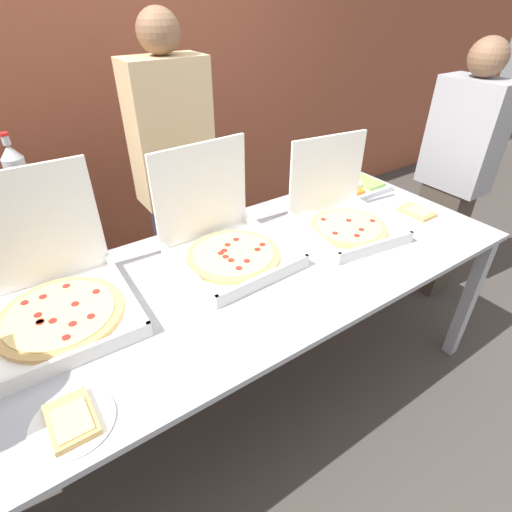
{
  "coord_description": "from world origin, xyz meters",
  "views": [
    {
      "loc": [
        -0.8,
        -1.17,
        1.83
      ],
      "look_at": [
        0.0,
        0.0,
        0.88
      ],
      "focal_mm": 28.0,
      "sensor_mm": 36.0,
      "label": 1
    }
  ],
  "objects_px": {
    "pizza_box_near_left": "(343,215)",
    "person_guest_cap": "(177,184)",
    "pizza_box_near_right": "(52,293)",
    "paper_plate_front_center": "(72,421)",
    "soda_bottle": "(18,176)",
    "person_guest_plaid": "(453,176)",
    "paper_plate_front_right": "(417,213)",
    "veggie_tray": "(355,188)",
    "pizza_box_far_left": "(225,239)"
  },
  "relations": [
    {
      "from": "veggie_tray",
      "to": "person_guest_cap",
      "type": "xyz_separation_m",
      "value": [
        -0.91,
        0.49,
        0.08
      ]
    },
    {
      "from": "pizza_box_near_right",
      "to": "pizza_box_near_left",
      "type": "bearing_deg",
      "value": -4.96
    },
    {
      "from": "paper_plate_front_right",
      "to": "soda_bottle",
      "type": "relative_size",
      "value": 0.72
    },
    {
      "from": "pizza_box_near_left",
      "to": "person_guest_plaid",
      "type": "distance_m",
      "value": 1.03
    },
    {
      "from": "pizza_box_near_right",
      "to": "person_guest_cap",
      "type": "bearing_deg",
      "value": 39.34
    },
    {
      "from": "veggie_tray",
      "to": "soda_bottle",
      "type": "height_order",
      "value": "soda_bottle"
    },
    {
      "from": "paper_plate_front_center",
      "to": "person_guest_cap",
      "type": "bearing_deg",
      "value": 52.72
    },
    {
      "from": "pizza_box_far_left",
      "to": "paper_plate_front_center",
      "type": "xyz_separation_m",
      "value": [
        -0.78,
        -0.48,
        -0.07
      ]
    },
    {
      "from": "pizza_box_near_left",
      "to": "person_guest_cap",
      "type": "relative_size",
      "value": 0.28
    },
    {
      "from": "paper_plate_front_center",
      "to": "pizza_box_near_right",
      "type": "bearing_deg",
      "value": 81.88
    },
    {
      "from": "paper_plate_front_center",
      "to": "person_guest_plaid",
      "type": "height_order",
      "value": "person_guest_plaid"
    },
    {
      "from": "pizza_box_near_right",
      "to": "paper_plate_front_right",
      "type": "bearing_deg",
      "value": -7.46
    },
    {
      "from": "paper_plate_front_center",
      "to": "person_guest_plaid",
      "type": "xyz_separation_m",
      "value": [
        2.41,
        0.42,
        0.01
      ]
    },
    {
      "from": "pizza_box_near_right",
      "to": "soda_bottle",
      "type": "distance_m",
      "value": 0.69
    },
    {
      "from": "pizza_box_near_left",
      "to": "paper_plate_front_right",
      "type": "bearing_deg",
      "value": -7.97
    },
    {
      "from": "paper_plate_front_right",
      "to": "pizza_box_near_right",
      "type": "bearing_deg",
      "value": 171.12
    },
    {
      "from": "pizza_box_near_left",
      "to": "paper_plate_front_center",
      "type": "distance_m",
      "value": 1.43
    },
    {
      "from": "soda_bottle",
      "to": "pizza_box_near_left",
      "type": "bearing_deg",
      "value": -32.51
    },
    {
      "from": "person_guest_plaid",
      "to": "pizza_box_near_left",
      "type": "bearing_deg",
      "value": 92.94
    },
    {
      "from": "pizza_box_near_right",
      "to": "paper_plate_front_center",
      "type": "bearing_deg",
      "value": -96.69
    },
    {
      "from": "soda_bottle",
      "to": "person_guest_plaid",
      "type": "distance_m",
      "value": 2.43
    },
    {
      "from": "paper_plate_front_right",
      "to": "veggie_tray",
      "type": "bearing_deg",
      "value": 97.94
    },
    {
      "from": "person_guest_plaid",
      "to": "soda_bottle",
      "type": "bearing_deg",
      "value": 71.8
    },
    {
      "from": "pizza_box_near_left",
      "to": "pizza_box_far_left",
      "type": "xyz_separation_m",
      "value": [
        -0.6,
        0.12,
        0.01
      ]
    },
    {
      "from": "paper_plate_front_center",
      "to": "soda_bottle",
      "type": "xyz_separation_m",
      "value": [
        0.12,
        1.17,
        0.29
      ]
    },
    {
      "from": "person_guest_cap",
      "to": "veggie_tray",
      "type": "bearing_deg",
      "value": 151.88
    },
    {
      "from": "person_guest_plaid",
      "to": "pizza_box_far_left",
      "type": "bearing_deg",
      "value": 87.62
    },
    {
      "from": "soda_bottle",
      "to": "veggie_tray",
      "type": "bearing_deg",
      "value": -18.24
    },
    {
      "from": "paper_plate_front_right",
      "to": "soda_bottle",
      "type": "xyz_separation_m",
      "value": [
        -1.69,
        0.93,
        0.29
      ]
    },
    {
      "from": "pizza_box_near_right",
      "to": "pizza_box_near_left",
      "type": "distance_m",
      "value": 1.32
    },
    {
      "from": "veggie_tray",
      "to": "person_guest_plaid",
      "type": "xyz_separation_m",
      "value": [
        0.65,
        -0.21,
        -0.0
      ]
    },
    {
      "from": "pizza_box_near_right",
      "to": "veggie_tray",
      "type": "xyz_separation_m",
      "value": [
        1.68,
        0.12,
        -0.06
      ]
    },
    {
      "from": "pizza_box_near_left",
      "to": "person_guest_cap",
      "type": "xyz_separation_m",
      "value": [
        -0.53,
        0.75,
        0.02
      ]
    },
    {
      "from": "pizza_box_far_left",
      "to": "person_guest_plaid",
      "type": "xyz_separation_m",
      "value": [
        1.63,
        -0.07,
        -0.06
      ]
    },
    {
      "from": "pizza_box_near_left",
      "to": "veggie_tray",
      "type": "distance_m",
      "value": 0.46
    },
    {
      "from": "pizza_box_near_right",
      "to": "soda_bottle",
      "type": "relative_size",
      "value": 1.53
    },
    {
      "from": "paper_plate_front_center",
      "to": "paper_plate_front_right",
      "type": "distance_m",
      "value": 1.83
    },
    {
      "from": "pizza_box_near_right",
      "to": "pizza_box_far_left",
      "type": "height_order",
      "value": "pizza_box_near_right"
    },
    {
      "from": "pizza_box_near_right",
      "to": "pizza_box_far_left",
      "type": "distance_m",
      "value": 0.71
    },
    {
      "from": "paper_plate_front_center",
      "to": "soda_bottle",
      "type": "height_order",
      "value": "soda_bottle"
    },
    {
      "from": "pizza_box_near_right",
      "to": "soda_bottle",
      "type": "bearing_deg",
      "value": 87.36
    },
    {
      "from": "pizza_box_near_right",
      "to": "person_guest_plaid",
      "type": "height_order",
      "value": "person_guest_plaid"
    },
    {
      "from": "pizza_box_far_left",
      "to": "pizza_box_near_right",
      "type": "bearing_deg",
      "value": 175.49
    },
    {
      "from": "veggie_tray",
      "to": "soda_bottle",
      "type": "relative_size",
      "value": 1.13
    },
    {
      "from": "pizza_box_near_right",
      "to": "paper_plate_front_center",
      "type": "relative_size",
      "value": 2.28
    },
    {
      "from": "pizza_box_near_right",
      "to": "veggie_tray",
      "type": "bearing_deg",
      "value": 5.47
    },
    {
      "from": "soda_bottle",
      "to": "person_guest_plaid",
      "type": "relative_size",
      "value": 0.21
    },
    {
      "from": "pizza_box_near_left",
      "to": "person_guest_cap",
      "type": "distance_m",
      "value": 0.92
    },
    {
      "from": "pizza_box_far_left",
      "to": "paper_plate_front_center",
      "type": "height_order",
      "value": "pizza_box_far_left"
    },
    {
      "from": "pizza_box_near_right",
      "to": "paper_plate_front_right",
      "type": "relative_size",
      "value": 2.12
    }
  ]
}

